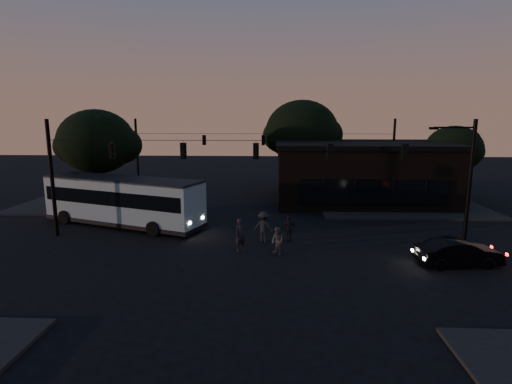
{
  "coord_description": "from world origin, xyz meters",
  "views": [
    {
      "loc": [
        1.12,
        -20.47,
        7.55
      ],
      "look_at": [
        0.0,
        4.0,
        3.0
      ],
      "focal_mm": 28.0,
      "sensor_mm": 36.0,
      "label": 1
    }
  ],
  "objects_px": {
    "building": "(361,172)",
    "bus": "(123,199)",
    "pedestrian_c": "(289,229)",
    "pedestrian_a": "(241,235)",
    "car": "(459,253)",
    "pedestrian_b": "(277,241)",
    "pedestrian_d": "(264,227)"
  },
  "relations": [
    {
      "from": "bus",
      "to": "pedestrian_a",
      "type": "relative_size",
      "value": 6.48
    },
    {
      "from": "car",
      "to": "building",
      "type": "bearing_deg",
      "value": -0.6
    },
    {
      "from": "pedestrian_b",
      "to": "pedestrian_a",
      "type": "bearing_deg",
      "value": -140.96
    },
    {
      "from": "building",
      "to": "pedestrian_b",
      "type": "xyz_separation_m",
      "value": [
        -7.66,
        -14.98,
        -1.93
      ]
    },
    {
      "from": "building",
      "to": "bus",
      "type": "relative_size",
      "value": 1.25
    },
    {
      "from": "building",
      "to": "pedestrian_c",
      "type": "distance_m",
      "value": 14.54
    },
    {
      "from": "car",
      "to": "pedestrian_d",
      "type": "distance_m",
      "value": 10.79
    },
    {
      "from": "pedestrian_c",
      "to": "pedestrian_d",
      "type": "bearing_deg",
      "value": -7.96
    },
    {
      "from": "bus",
      "to": "car",
      "type": "xyz_separation_m",
      "value": [
        20.29,
        -7.0,
        -1.22
      ]
    },
    {
      "from": "bus",
      "to": "building",
      "type": "bearing_deg",
      "value": 47.08
    },
    {
      "from": "pedestrian_a",
      "to": "pedestrian_b",
      "type": "height_order",
      "value": "pedestrian_a"
    },
    {
      "from": "pedestrian_b",
      "to": "pedestrian_d",
      "type": "distance_m",
      "value": 2.35
    },
    {
      "from": "pedestrian_c",
      "to": "car",
      "type": "bearing_deg",
      "value": 143.47
    },
    {
      "from": "car",
      "to": "pedestrian_c",
      "type": "bearing_deg",
      "value": 60.57
    },
    {
      "from": "car",
      "to": "pedestrian_b",
      "type": "xyz_separation_m",
      "value": [
        -9.38,
        1.29,
        0.08
      ]
    },
    {
      "from": "building",
      "to": "bus",
      "type": "distance_m",
      "value": 20.78
    },
    {
      "from": "car",
      "to": "bus",
      "type": "bearing_deg",
      "value": 64.37
    },
    {
      "from": "pedestrian_a",
      "to": "car",
      "type": "bearing_deg",
      "value": -40.96
    },
    {
      "from": "building",
      "to": "pedestrian_a",
      "type": "distance_m",
      "value": 17.58
    },
    {
      "from": "pedestrian_b",
      "to": "pedestrian_c",
      "type": "bearing_deg",
      "value": 124.53
    },
    {
      "from": "pedestrian_a",
      "to": "pedestrian_b",
      "type": "relative_size",
      "value": 1.23
    },
    {
      "from": "car",
      "to": "pedestrian_d",
      "type": "relative_size",
      "value": 2.2
    },
    {
      "from": "bus",
      "to": "pedestrian_a",
      "type": "height_order",
      "value": "bus"
    },
    {
      "from": "bus",
      "to": "pedestrian_a",
      "type": "xyz_separation_m",
      "value": [
        8.82,
        -5.24,
        -0.97
      ]
    },
    {
      "from": "building",
      "to": "pedestrian_a",
      "type": "height_order",
      "value": "building"
    },
    {
      "from": "bus",
      "to": "pedestrian_a",
      "type": "distance_m",
      "value": 10.3
    },
    {
      "from": "building",
      "to": "car",
      "type": "height_order",
      "value": "building"
    },
    {
      "from": "bus",
      "to": "pedestrian_b",
      "type": "relative_size",
      "value": 7.96
    },
    {
      "from": "bus",
      "to": "pedestrian_d",
      "type": "bearing_deg",
      "value": 1.35
    },
    {
      "from": "bus",
      "to": "pedestrian_c",
      "type": "xyz_separation_m",
      "value": [
        11.64,
        -3.36,
        -1.1
      ]
    },
    {
      "from": "car",
      "to": "pedestrian_b",
      "type": "relative_size",
      "value": 2.73
    },
    {
      "from": "car",
      "to": "pedestrian_a",
      "type": "height_order",
      "value": "pedestrian_a"
    }
  ]
}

